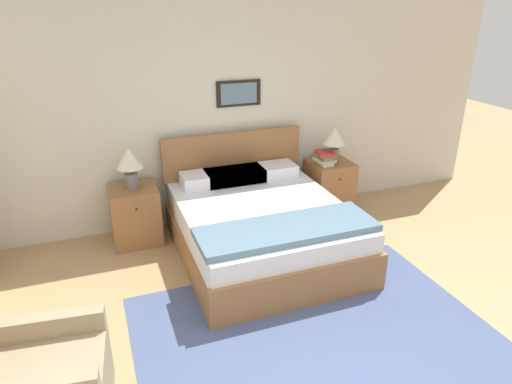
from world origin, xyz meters
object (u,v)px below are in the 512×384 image
at_px(bed, 261,225).
at_px(table_lamp_by_door, 334,139).
at_px(nightstand_by_door, 329,186).
at_px(table_lamp_near_window, 129,162).
at_px(nightstand_near_window, 135,215).

bearing_deg(bed, table_lamp_by_door, 30.00).
relative_size(bed, nightstand_by_door, 3.13).
distance_m(bed, table_lamp_near_window, 1.46).
bearing_deg(table_lamp_by_door, bed, -150.00).
bearing_deg(bed, nightstand_near_window, 149.03).
bearing_deg(table_lamp_by_door, nightstand_by_door, 140.58).
height_order(bed, table_lamp_by_door, table_lamp_by_door).
bearing_deg(table_lamp_by_door, nightstand_near_window, 179.65).
distance_m(nightstand_near_window, table_lamp_by_door, 2.40).
bearing_deg(nightstand_by_door, nightstand_near_window, 180.00).
xyz_separation_m(bed, table_lamp_near_window, (-1.15, 0.68, 0.59)).
bearing_deg(table_lamp_near_window, nightstand_near_window, 93.47).
bearing_deg(nightstand_near_window, table_lamp_near_window, -86.53).
relative_size(nightstand_by_door, table_lamp_near_window, 1.43).
distance_m(bed, table_lamp_by_door, 1.48).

